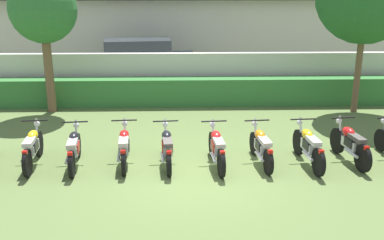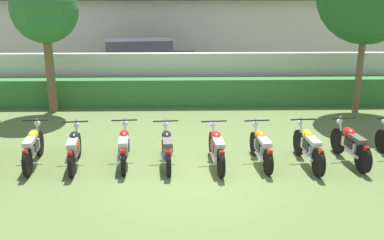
{
  "view_description": "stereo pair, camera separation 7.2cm",
  "coord_description": "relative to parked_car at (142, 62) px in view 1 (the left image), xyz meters",
  "views": [
    {
      "loc": [
        -0.31,
        -8.81,
        3.92
      ],
      "look_at": [
        0.0,
        0.9,
        0.99
      ],
      "focal_mm": 40.92,
      "sensor_mm": 36.0,
      "label": 1
    },
    {
      "loc": [
        -0.23,
        -8.82,
        3.92
      ],
      "look_at": [
        0.0,
        0.9,
        0.99
      ],
      "focal_mm": 40.92,
      "sensor_mm": 36.0,
      "label": 2
    }
  ],
  "objects": [
    {
      "name": "motorcycle_in_row_6",
      "position": [
        3.45,
        -9.07,
        -0.5
      ],
      "size": [
        0.6,
        1.79,
        0.94
      ],
      "rotation": [
        0.0,
        0.0,
        1.66
      ],
      "color": "black",
      "rests_on": "ground"
    },
    {
      "name": "motorcycle_in_row_2",
      "position": [
        -0.83,
        -9.09,
        -0.5
      ],
      "size": [
        0.6,
        1.8,
        0.95
      ],
      "rotation": [
        0.0,
        0.0,
        1.68
      ],
      "color": "black",
      "rests_on": "ground"
    },
    {
      "name": "motorcycle_in_row_1",
      "position": [
        -1.79,
        -9.01,
        -0.49
      ],
      "size": [
        0.6,
        1.86,
        0.96
      ],
      "rotation": [
        0.0,
        0.0,
        1.67
      ],
      "color": "black",
      "rests_on": "ground"
    },
    {
      "name": "motorcycle_in_row_3",
      "position": [
        0.3,
        -9.0,
        -0.5
      ],
      "size": [
        0.6,
        1.82,
        0.95
      ],
      "rotation": [
        0.0,
        0.0,
        1.65
      ],
      "color": "black",
      "rests_on": "ground"
    },
    {
      "name": "motorcycle_in_row_5",
      "position": [
        2.41,
        -9.18,
        -0.49
      ],
      "size": [
        0.6,
        1.82,
        0.96
      ],
      "rotation": [
        0.0,
        0.0,
        1.66
      ],
      "color": "black",
      "rests_on": "ground"
    },
    {
      "name": "motorcycle_in_row_8",
      "position": [
        5.55,
        -9.02,
        -0.48
      ],
      "size": [
        0.6,
        1.83,
        0.97
      ],
      "rotation": [
        0.0,
        0.0,
        1.69
      ],
      "color": "black",
      "rests_on": "ground"
    },
    {
      "name": "parked_car",
      "position": [
        0.0,
        0.0,
        0.0
      ],
      "size": [
        4.69,
        2.52,
        1.89
      ],
      "rotation": [
        0.0,
        0.0,
        0.12
      ],
      "color": "navy",
      "rests_on": "ground"
    },
    {
      "name": "ground",
      "position": [
        1.86,
        -9.67,
        -0.94
      ],
      "size": [
        60.0,
        60.0,
        0.0
      ],
      "primitive_type": "plane",
      "color": "#566B38"
    },
    {
      "name": "motorcycle_in_row_4",
      "position": [
        1.28,
        -9.08,
        -0.5
      ],
      "size": [
        0.6,
        1.79,
        0.95
      ],
      "rotation": [
        0.0,
        0.0,
        1.65
      ],
      "color": "black",
      "rests_on": "ground"
    },
    {
      "name": "motorcycle_in_row_7",
      "position": [
        4.53,
        -9.15,
        -0.48
      ],
      "size": [
        0.6,
        1.93,
        0.97
      ],
      "rotation": [
        0.0,
        0.0,
        1.64
      ],
      "color": "black",
      "rests_on": "ground"
    },
    {
      "name": "compound_wall",
      "position": [
        1.86,
        -2.94,
        -0.08
      ],
      "size": [
        21.74,
        0.3,
        1.72
      ],
      "primitive_type": "cube",
      "color": "beige",
      "rests_on": "ground"
    },
    {
      "name": "hedge_row",
      "position": [
        1.86,
        -3.64,
        -0.46
      ],
      "size": [
        17.39,
        0.7,
        0.94
      ],
      "primitive_type": "cube",
      "color": "#337033",
      "rests_on": "ground"
    },
    {
      "name": "tree_near_inspector",
      "position": [
        -2.64,
        -4.36,
        2.32
      ],
      "size": [
        2.1,
        2.1,
        4.35
      ],
      "color": "brown",
      "rests_on": "ground"
    }
  ]
}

